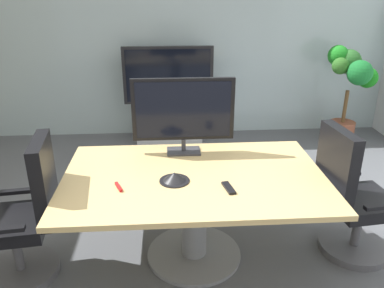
# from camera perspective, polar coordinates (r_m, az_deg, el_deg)

# --- Properties ---
(ground_plane) EXTENTS (7.26, 7.26, 0.00)m
(ground_plane) POSITION_cam_1_polar(r_m,az_deg,el_deg) (3.34, -1.75, -15.67)
(ground_plane) COLOR #515459
(wall_back_glass_partition) EXTENTS (6.26, 0.10, 2.81)m
(wall_back_glass_partition) POSITION_cam_1_polar(r_m,az_deg,el_deg) (5.54, -3.10, 15.67)
(wall_back_glass_partition) COLOR #9EB2B7
(wall_back_glass_partition) RESTS_ON ground
(conference_table) EXTENTS (1.96, 1.23, 0.74)m
(conference_table) POSITION_cam_1_polar(r_m,az_deg,el_deg) (3.00, 0.32, -7.63)
(conference_table) COLOR tan
(conference_table) RESTS_ON ground
(office_chair_left) EXTENTS (0.62, 0.60, 1.09)m
(office_chair_left) POSITION_cam_1_polar(r_m,az_deg,el_deg) (3.12, -23.20, -10.55)
(office_chair_left) COLOR #4C4C51
(office_chair_left) RESTS_ON ground
(office_chair_right) EXTENTS (0.62, 0.60, 1.09)m
(office_chair_right) POSITION_cam_1_polar(r_m,az_deg,el_deg) (3.34, 22.24, -8.10)
(office_chair_right) COLOR #4C4C51
(office_chair_right) RESTS_ON ground
(tv_monitor) EXTENTS (0.84, 0.18, 0.64)m
(tv_monitor) POSITION_cam_1_polar(r_m,az_deg,el_deg) (3.19, -1.29, 4.78)
(tv_monitor) COLOR #333338
(tv_monitor) RESTS_ON conference_table
(wall_display_unit) EXTENTS (1.20, 0.36, 1.31)m
(wall_display_unit) POSITION_cam_1_polar(r_m,az_deg,el_deg) (5.39, -3.39, 5.00)
(wall_display_unit) COLOR #B7BABC
(wall_display_unit) RESTS_ON ground
(potted_plant) EXTENTS (0.65, 0.66, 1.32)m
(potted_plant) POSITION_cam_1_polar(r_m,az_deg,el_deg) (5.58, 22.11, 8.32)
(potted_plant) COLOR brown
(potted_plant) RESTS_ON ground
(conference_phone) EXTENTS (0.22, 0.22, 0.07)m
(conference_phone) POSITION_cam_1_polar(r_m,az_deg,el_deg) (2.82, -2.60, -4.91)
(conference_phone) COLOR black
(conference_phone) RESTS_ON conference_table
(remote_control) EXTENTS (0.08, 0.18, 0.02)m
(remote_control) POSITION_cam_1_polar(r_m,az_deg,el_deg) (2.74, 5.39, -6.42)
(remote_control) COLOR black
(remote_control) RESTS_ON conference_table
(whiteboard_marker) EXTENTS (0.07, 0.13, 0.02)m
(whiteboard_marker) POSITION_cam_1_polar(r_m,az_deg,el_deg) (2.79, -10.72, -6.19)
(whiteboard_marker) COLOR red
(whiteboard_marker) RESTS_ON conference_table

